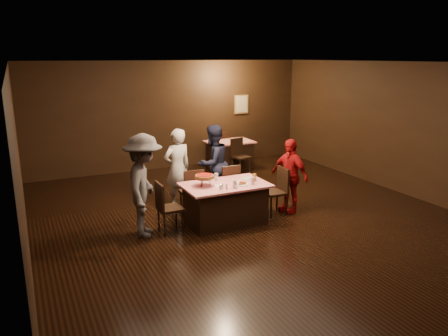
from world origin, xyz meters
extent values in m
plane|color=black|center=(0.00, 0.00, 0.00)|extent=(10.00, 10.00, 0.00)
cube|color=silver|center=(0.00, 0.00, 3.00)|extent=(8.00, 10.00, 0.04)
cube|color=black|center=(0.00, 5.00, 1.50)|extent=(8.00, 0.04, 3.00)
cube|color=black|center=(-4.00, 0.00, 1.50)|extent=(0.04, 10.00, 3.00)
cube|color=black|center=(4.00, 0.00, 1.50)|extent=(0.04, 10.00, 3.00)
cube|color=tan|center=(2.20, 4.97, 1.70)|extent=(0.46, 0.03, 0.56)
cube|color=beige|center=(2.20, 4.95, 1.70)|extent=(0.38, 0.01, 0.48)
cube|color=red|center=(-0.54, 0.41, 0.39)|extent=(1.60, 1.00, 0.77)
cube|color=red|center=(1.43, 4.20, 0.39)|extent=(1.30, 0.90, 0.77)
cube|color=black|center=(-0.94, 1.16, 0.47)|extent=(0.44, 0.44, 0.95)
cube|color=black|center=(-0.14, 1.16, 0.47)|extent=(0.44, 0.44, 0.95)
cube|color=black|center=(-1.64, 0.41, 0.47)|extent=(0.43, 0.43, 0.95)
cube|color=black|center=(0.56, 0.41, 0.47)|extent=(0.43, 0.43, 0.95)
cube|color=black|center=(1.43, 3.50, 0.47)|extent=(0.50, 0.50, 0.95)
cube|color=black|center=(1.43, 4.80, 0.47)|extent=(0.43, 0.43, 0.95)
imported|color=beige|center=(-1.03, 1.69, 0.84)|extent=(0.67, 0.50, 1.67)
imported|color=#191C33|center=(-0.21, 1.70, 0.85)|extent=(1.01, 0.91, 1.70)
imported|color=#4D4C50|center=(-2.08, 0.49, 0.92)|extent=(1.09, 1.36, 1.83)
imported|color=#A80E12|center=(0.92, 0.42, 0.76)|extent=(0.61, 0.96, 1.52)
cylinder|color=black|center=(-0.94, 0.56, 0.84)|extent=(0.01, 0.01, 0.15)
cylinder|color=black|center=(-1.02, 0.41, 0.84)|extent=(0.01, 0.01, 0.15)
cylinder|color=black|center=(-0.85, 0.41, 0.84)|extent=(0.01, 0.01, 0.15)
cylinder|color=silver|center=(-0.94, 0.46, 0.93)|extent=(0.38, 0.38, 0.01)
cylinder|color=#B27233|center=(-0.94, 0.46, 0.96)|extent=(0.35, 0.35, 0.05)
cylinder|color=#A5140C|center=(-0.94, 0.46, 0.98)|extent=(0.30, 0.30, 0.01)
cylinder|color=white|center=(-0.29, 0.23, 0.78)|extent=(0.25, 0.25, 0.01)
cylinder|color=#B27233|center=(-0.29, 0.23, 0.81)|extent=(0.18, 0.18, 0.04)
cylinder|color=#A5140C|center=(-0.29, 0.23, 0.83)|extent=(0.14, 0.14, 0.01)
cylinder|color=white|center=(0.01, 0.56, 0.78)|extent=(0.25, 0.25, 0.01)
cylinder|color=silver|center=(-0.49, 0.11, 0.84)|extent=(0.08, 0.08, 0.14)
cylinder|color=silver|center=(-0.09, 0.16, 0.84)|extent=(0.08, 0.08, 0.14)
cylinder|color=#BF7F26|center=(0.06, 0.36, 0.84)|extent=(0.08, 0.08, 0.14)
cylinder|color=silver|center=(-0.59, 0.71, 0.84)|extent=(0.08, 0.08, 0.14)
cylinder|color=silver|center=(-0.72, 0.16, 0.81)|extent=(0.04, 0.04, 0.08)
cylinder|color=silver|center=(-0.72, 0.16, 0.85)|extent=(0.05, 0.05, 0.02)
cylinder|color=silver|center=(-0.66, 0.11, 0.81)|extent=(0.04, 0.04, 0.08)
cylinder|color=silver|center=(-0.66, 0.11, 0.85)|extent=(0.05, 0.05, 0.02)
cylinder|color=silver|center=(-0.78, 0.11, 0.81)|extent=(0.04, 0.04, 0.08)
cylinder|color=silver|center=(-0.78, 0.11, 0.85)|extent=(0.05, 0.05, 0.02)
cube|color=white|center=(-0.24, 0.41, 0.77)|extent=(0.19, 0.19, 0.01)
cube|color=white|center=(-0.69, 0.36, 0.77)|extent=(0.21, 0.21, 0.01)
camera|label=1|loc=(-3.96, -6.71, 3.12)|focal=35.00mm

